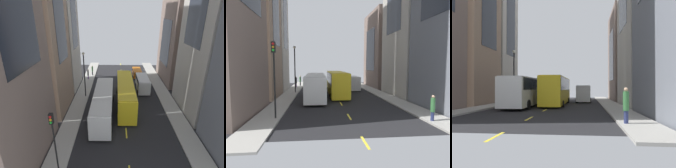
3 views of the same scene
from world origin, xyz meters
TOP-DOWN VIEW (x-y plane):
  - ground_plane at (0.00, 0.00)m, footprint 40.65×40.65m
  - sidewalk_west at (-7.14, 0.00)m, footprint 2.37×44.00m
  - sidewalk_east at (7.14, 0.00)m, footprint 2.37×44.00m
  - lane_stripe_2 at (0.00, -9.00)m, footprint 0.16×2.00m
  - lane_stripe_3 at (0.00, -3.00)m, footprint 0.16×2.00m
  - lane_stripe_4 at (0.00, 3.00)m, footprint 0.16×2.00m
  - lane_stripe_5 at (0.00, 9.00)m, footprint 0.16×2.00m
  - lane_stripe_6 at (0.00, 15.00)m, footprint 0.16×2.00m
  - lane_stripe_7 at (0.00, 21.00)m, footprint 0.16×2.00m
  - building_east_2 at (12.91, 9.60)m, footprint 8.86×11.47m
  - city_bus_white at (-3.06, -4.70)m, footprint 2.80×12.30m
  - streetcar_yellow at (0.18, -1.56)m, footprint 2.70×12.58m
  - delivery_van_white at (3.62, 3.79)m, footprint 2.25×5.48m
  - car_orange_0 at (3.43, 11.38)m, footprint 1.99×4.28m
  - pedestrian_walking_far at (-6.56, 11.55)m, footprint 0.32×0.32m
  - pedestrian_waiting_curb at (-7.17, 9.19)m, footprint 0.30×0.30m
  - traffic_light_near_corner at (-6.36, -15.36)m, footprint 0.32×0.44m
  - streetlamp_near at (-6.46, 0.84)m, footprint 0.44×0.44m

SIDE VIEW (x-z plane):
  - ground_plane at x=0.00m, z-range 0.00..0.00m
  - lane_stripe_2 at x=0.00m, z-range 0.00..0.01m
  - lane_stripe_3 at x=0.00m, z-range 0.00..0.01m
  - lane_stripe_4 at x=0.00m, z-range 0.00..0.01m
  - lane_stripe_5 at x=0.00m, z-range 0.00..0.01m
  - lane_stripe_6 at x=0.00m, z-range 0.00..0.01m
  - lane_stripe_7 at x=0.00m, z-range 0.00..0.01m
  - sidewalk_west at x=-7.14m, z-range 0.00..0.15m
  - sidewalk_east at x=7.14m, z-range 0.00..0.15m
  - car_orange_0 at x=3.43m, z-range 0.14..1.75m
  - pedestrian_waiting_curb at x=-7.17m, z-range 0.23..2.38m
  - pedestrian_walking_far at x=-6.56m, z-range 0.24..2.47m
  - delivery_van_white at x=3.62m, z-range 0.22..2.80m
  - city_bus_white at x=-3.06m, z-range 0.33..3.69m
  - streetcar_yellow at x=0.18m, z-range 0.33..3.92m
  - traffic_light_near_corner at x=-6.36m, z-range 1.36..7.75m
  - streetlamp_near at x=-6.46m, z-range 0.96..8.57m
  - building_east_2 at x=12.91m, z-range 0.00..15.74m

